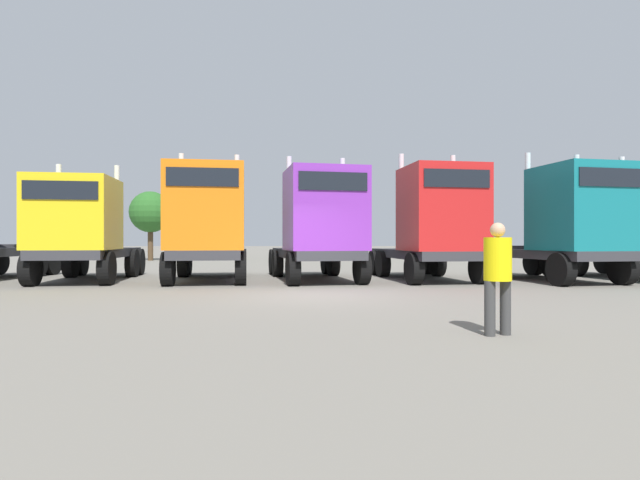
# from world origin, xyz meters

# --- Properties ---
(ground) EXTENTS (200.00, 200.00, 0.00)m
(ground) POSITION_xyz_m (0.00, 0.00, 0.00)
(ground) COLOR slate
(semi_truck_yellow) EXTENTS (3.19, 6.15, 4.00)m
(semi_truck_yellow) POSITION_xyz_m (-7.63, 4.01, 1.79)
(semi_truck_yellow) COLOR #333338
(semi_truck_yellow) RESTS_ON ground
(semi_truck_orange) EXTENTS (3.20, 6.34, 4.39)m
(semi_truck_orange) POSITION_xyz_m (-3.48, 3.94, 1.99)
(semi_truck_orange) COLOR #333338
(semi_truck_orange) RESTS_ON ground
(semi_truck_purple) EXTENTS (3.55, 6.62, 4.29)m
(semi_truck_purple) POSITION_xyz_m (0.26, 3.96, 1.92)
(semi_truck_purple) COLOR #333338
(semi_truck_purple) RESTS_ON ground
(semi_truck_red) EXTENTS (3.22, 6.08, 4.40)m
(semi_truck_red) POSITION_xyz_m (4.13, 3.95, 1.96)
(semi_truck_red) COLOR #333338
(semi_truck_red) RESTS_ON ground
(semi_truck_teal) EXTENTS (3.43, 6.05, 4.38)m
(semi_truck_teal) POSITION_xyz_m (8.44, 3.41, 1.98)
(semi_truck_teal) COLOR #333338
(semi_truck_teal) RESTS_ON ground
(visitor_in_hivis) EXTENTS (0.50, 0.50, 1.67)m
(visitor_in_hivis) POSITION_xyz_m (2.57, -5.40, 0.97)
(visitor_in_hivis) COLOR #393939
(visitor_in_hivis) RESTS_ON ground
(oak_far_left) EXTENTS (2.81, 2.81, 4.73)m
(oak_far_left) POSITION_xyz_m (-10.74, 21.77, 3.30)
(oak_far_left) COLOR #4C3823
(oak_far_left) RESTS_ON ground
(oak_far_centre) EXTENTS (3.44, 3.44, 5.94)m
(oak_far_centre) POSITION_xyz_m (0.03, 24.28, 4.20)
(oak_far_centre) COLOR #4C3823
(oak_far_centre) RESTS_ON ground
(oak_far_right) EXTENTS (2.80, 2.80, 4.56)m
(oak_far_right) POSITION_xyz_m (10.48, 22.97, 3.14)
(oak_far_right) COLOR #4C3823
(oak_far_right) RESTS_ON ground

